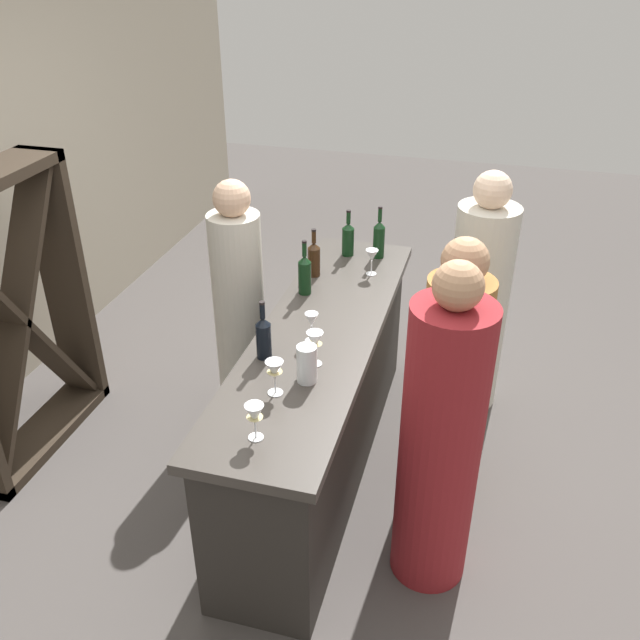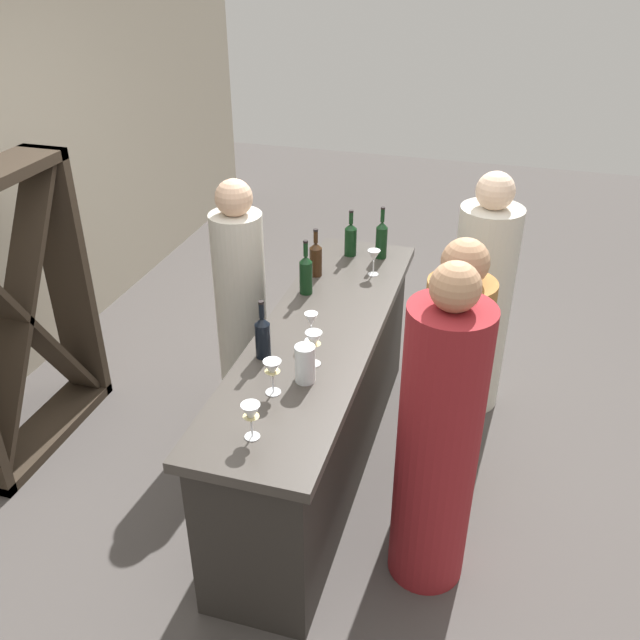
# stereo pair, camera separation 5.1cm
# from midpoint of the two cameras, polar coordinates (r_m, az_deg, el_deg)

# --- Properties ---
(ground_plane) EXTENTS (12.00, 12.00, 0.00)m
(ground_plane) POSITION_cam_midpoint_polar(r_m,az_deg,el_deg) (3.95, -0.38, -12.05)
(ground_plane) COLOR #4C4744
(bar_counter) EXTENTS (2.22, 0.58, 0.90)m
(bar_counter) POSITION_cam_midpoint_polar(r_m,az_deg,el_deg) (3.66, -0.40, -6.75)
(bar_counter) COLOR #2A2723
(bar_counter) RESTS_ON ground
(wine_rack) EXTENTS (1.02, 0.28, 1.61)m
(wine_rack) POSITION_cam_midpoint_polar(r_m,az_deg,el_deg) (4.03, -24.48, -0.08)
(wine_rack) COLOR #33281E
(wine_rack) RESTS_ON ground
(wine_bottle_leftmost_near_black) EXTENTS (0.07, 0.07, 0.29)m
(wine_bottle_leftmost_near_black) POSITION_cam_midpoint_polar(r_m,az_deg,el_deg) (3.14, -5.19, -1.38)
(wine_bottle_leftmost_near_black) COLOR black
(wine_bottle_leftmost_near_black) RESTS_ON bar_counter
(wine_bottle_second_left_dark_green) EXTENTS (0.07, 0.07, 0.31)m
(wine_bottle_second_left_dark_green) POSITION_cam_midpoint_polar(r_m,az_deg,el_deg) (3.69, -1.68, 3.89)
(wine_bottle_second_left_dark_green) COLOR black
(wine_bottle_second_left_dark_green) RESTS_ON bar_counter
(wine_bottle_center_amber_brown) EXTENTS (0.07, 0.07, 0.28)m
(wine_bottle_center_amber_brown) POSITION_cam_midpoint_polar(r_m,az_deg,el_deg) (3.89, -0.89, 5.18)
(wine_bottle_center_amber_brown) COLOR #331E0F
(wine_bottle_center_amber_brown) RESTS_ON bar_counter
(wine_bottle_second_right_dark_green) EXTENTS (0.07, 0.07, 0.29)m
(wine_bottle_second_right_dark_green) POSITION_cam_midpoint_polar(r_m,az_deg,el_deg) (4.15, 2.00, 6.83)
(wine_bottle_second_right_dark_green) COLOR black
(wine_bottle_second_right_dark_green) RESTS_ON bar_counter
(wine_bottle_rightmost_dark_green) EXTENTS (0.07, 0.07, 0.32)m
(wine_bottle_rightmost_dark_green) POSITION_cam_midpoint_polar(r_m,az_deg,el_deg) (4.12, 4.58, 6.81)
(wine_bottle_rightmost_dark_green) COLOR black
(wine_bottle_rightmost_dark_green) RESTS_ON bar_counter
(wine_glass_near_left) EXTENTS (0.07, 0.07, 0.15)m
(wine_glass_near_left) POSITION_cam_midpoint_polar(r_m,az_deg,el_deg) (3.91, 3.97, 5.33)
(wine_glass_near_left) COLOR white
(wine_glass_near_left) RESTS_ON bar_counter
(wine_glass_near_center) EXTENTS (0.08, 0.08, 0.17)m
(wine_glass_near_center) POSITION_cam_midpoint_polar(r_m,az_deg,el_deg) (3.08, -0.90, -1.86)
(wine_glass_near_center) COLOR white
(wine_glass_near_center) RESTS_ON bar_counter
(wine_glass_near_right) EXTENTS (0.07, 0.07, 0.15)m
(wine_glass_near_right) POSITION_cam_midpoint_polar(r_m,az_deg,el_deg) (3.25, -1.15, -0.10)
(wine_glass_near_right) COLOR white
(wine_glass_near_right) RESTS_ON bar_counter
(wine_glass_far_left) EXTENTS (0.08, 0.08, 0.16)m
(wine_glass_far_left) POSITION_cam_midpoint_polar(r_m,az_deg,el_deg) (2.67, -6.02, -7.96)
(wine_glass_far_left) COLOR white
(wine_glass_far_left) RESTS_ON bar_counter
(wine_glass_far_center) EXTENTS (0.08, 0.08, 0.16)m
(wine_glass_far_center) POSITION_cam_midpoint_polar(r_m,az_deg,el_deg) (2.90, -4.31, -4.28)
(wine_glass_far_center) COLOR white
(wine_glass_far_center) RESTS_ON bar_counter
(water_pitcher) EXTENTS (0.09, 0.09, 0.18)m
(water_pitcher) POSITION_cam_midpoint_polar(r_m,az_deg,el_deg) (2.98, -1.59, -3.68)
(water_pitcher) COLOR silver
(water_pitcher) RESTS_ON bar_counter
(person_left_guest) EXTENTS (0.41, 0.41, 1.59)m
(person_left_guest) POSITION_cam_midpoint_polar(r_m,az_deg,el_deg) (2.99, 9.49, -10.20)
(person_left_guest) COLOR maroon
(person_left_guest) RESTS_ON ground
(person_center_guest) EXTENTS (0.46, 0.46, 1.50)m
(person_center_guest) POSITION_cam_midpoint_polar(r_m,az_deg,el_deg) (4.18, 12.68, 1.39)
(person_center_guest) COLOR beige
(person_center_guest) RESTS_ON ground
(person_right_guest) EXTENTS (0.34, 0.34, 1.42)m
(person_right_guest) POSITION_cam_midpoint_polar(r_m,az_deg,el_deg) (3.54, 10.50, -4.70)
(person_right_guest) COLOR #9E6B33
(person_right_guest) RESTS_ON ground
(person_server_behind) EXTENTS (0.39, 0.39, 1.46)m
(person_server_behind) POSITION_cam_midpoint_polar(r_m,az_deg,el_deg) (4.09, -7.12, 1.13)
(person_server_behind) COLOR beige
(person_server_behind) RESTS_ON ground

